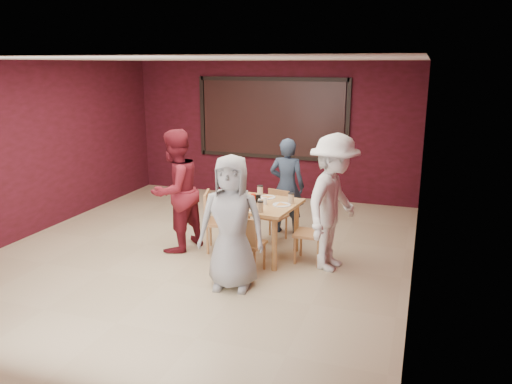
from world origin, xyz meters
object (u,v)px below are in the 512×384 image
(chair_front, at_px, (247,241))
(chair_back, at_px, (275,212))
(chair_left, at_px, (215,218))
(diner_front, at_px, (232,223))
(diner_left, at_px, (176,191))
(chair_right, at_px, (315,230))
(dining_table, at_px, (260,210))
(diner_right, at_px, (333,203))
(diner_back, at_px, (287,186))

(chair_front, distance_m, chair_back, 1.46)
(chair_back, xyz_separation_m, chair_left, (-0.70, -0.78, 0.07))
(diner_front, height_order, diner_left, diner_left)
(chair_back, height_order, diner_front, diner_front)
(chair_right, bearing_deg, chair_left, -179.44)
(dining_table, bearing_deg, diner_front, -90.00)
(chair_left, distance_m, chair_right, 1.51)
(chair_front, xyz_separation_m, diner_front, (-0.04, -0.43, 0.39))
(chair_right, relative_size, diner_right, 0.45)
(dining_table, relative_size, chair_right, 1.34)
(chair_right, relative_size, diner_front, 0.50)
(chair_back, distance_m, diner_front, 1.93)
(chair_front, relative_size, diner_front, 0.48)
(chair_front, distance_m, chair_left, 1.01)
(chair_back, height_order, chair_left, chair_left)
(chair_front, relative_size, diner_right, 0.43)
(chair_front, relative_size, chair_right, 0.96)
(chair_left, distance_m, diner_right, 1.83)
(chair_back, distance_m, chair_left, 1.05)
(diner_front, bearing_deg, chair_back, 81.37)
(dining_table, bearing_deg, chair_left, 179.70)
(chair_left, bearing_deg, diner_left, -164.96)
(dining_table, xyz_separation_m, chair_front, (0.04, -0.67, -0.24))
(chair_front, height_order, diner_front, diner_front)
(chair_left, height_order, diner_right, diner_right)
(chair_front, xyz_separation_m, chair_right, (0.77, 0.69, 0.02))
(diner_back, bearing_deg, diner_right, 126.66)
(chair_back, bearing_deg, dining_table, -89.75)
(chair_left, bearing_deg, chair_front, -42.21)
(chair_right, bearing_deg, diner_front, -125.62)
(chair_left, bearing_deg, chair_right, 0.56)
(chair_left, relative_size, diner_back, 0.57)
(chair_front, distance_m, diner_front, 0.58)
(chair_front, distance_m, chair_right, 1.03)
(dining_table, xyz_separation_m, diner_front, (-0.00, -1.10, 0.15))
(dining_table, distance_m, diner_back, 1.15)
(chair_back, distance_m, diner_right, 1.48)
(dining_table, bearing_deg, diner_right, -5.42)
(chair_left, bearing_deg, dining_table, -0.30)
(diner_right, bearing_deg, chair_front, 131.68)
(diner_left, bearing_deg, diner_right, 107.29)
(diner_left, relative_size, diner_right, 0.98)
(chair_left, bearing_deg, diner_back, 55.09)
(chair_back, relative_size, diner_right, 0.42)
(chair_front, xyz_separation_m, diner_right, (1.04, 0.57, 0.47))
(dining_table, xyz_separation_m, diner_back, (0.08, 1.14, 0.09))
(chair_back, relative_size, diner_front, 0.46)
(diner_back, distance_m, diner_right, 1.59)
(dining_table, height_order, diner_left, diner_left)
(chair_back, xyz_separation_m, diner_front, (0.00, -1.89, 0.40))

